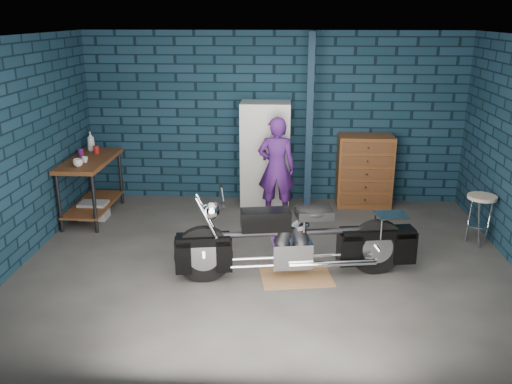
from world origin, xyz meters
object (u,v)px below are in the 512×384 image
Objects in this scene: motorcycle at (297,235)px; shop_stool at (479,220)px; tool_chest at (365,171)px; person at (276,168)px; workbench at (92,188)px; storage_bin at (94,210)px; locker at (265,154)px.

shop_stool is at bearing 15.25° from motorcycle.
shop_stool is at bearing -47.82° from tool_chest.
motorcycle is 2.10× the size of tool_chest.
motorcycle is at bearing 101.49° from person.
shop_stool is at bearing 165.41° from person.
workbench reaches higher than storage_bin.
workbench reaches higher than shop_stool.
motorcycle is 3.50× the size of shop_stool.
workbench is 2.06× the size of shop_stool.
workbench is 0.91× the size of person.
storage_bin is at bearing -73.76° from workbench.
motorcycle is at bearing -113.24° from tool_chest.
storage_bin is at bearing 141.05° from motorcycle.
person is at bearing 5.10° from storage_bin.
workbench is 2.70m from locker.
storage_bin is (-3.01, 1.73, -0.40)m from motorcycle.
workbench is at bearing 7.01° from person.
tool_chest is at bearing 0.00° from locker.
storage_bin is 0.60× the size of shop_stool.
storage_bin is at bearing 8.47° from person.
storage_bin is at bearing 173.36° from shop_stool.
tool_chest reaches higher than motorcycle.
person reaches higher than storage_bin.
person is (2.75, 0.18, 0.31)m from workbench.
shop_stool is (2.71, -0.88, -0.43)m from person.
storage_bin is (-2.73, -0.24, -0.64)m from person.
storage_bin is 0.36× the size of tool_chest.
locker is (-0.47, 2.56, 0.30)m from motorcycle.
locker is 2.42× the size of shop_stool.
person reaches higher than shop_stool.
workbench is at bearing 140.25° from motorcycle.
person reaches higher than tool_chest.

